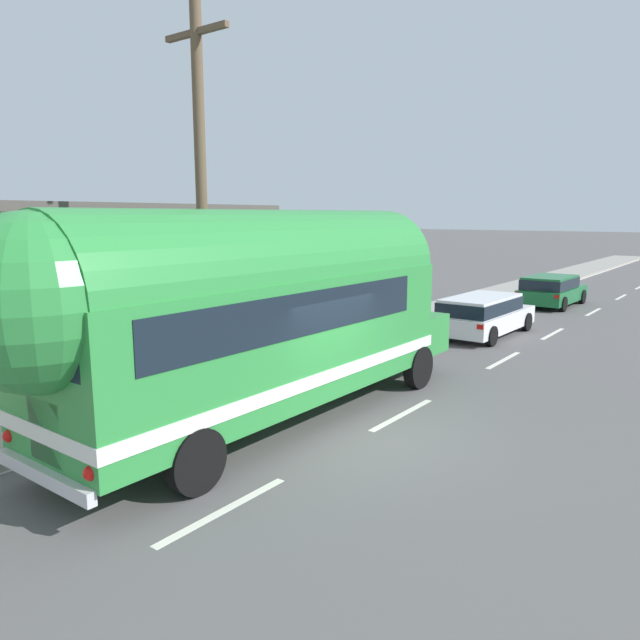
% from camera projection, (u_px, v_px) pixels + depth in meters
% --- Properties ---
extents(ground_plane, '(300.00, 300.00, 0.00)m').
position_uv_depth(ground_plane, '(361.00, 437.00, 10.93)').
color(ground_plane, '#565454').
extents(lane_markings, '(3.83, 80.00, 0.01)m').
position_uv_depth(lane_markings, '(490.00, 322.00, 22.71)').
color(lane_markings, silver).
rests_on(lane_markings, ground).
extents(sidewalk_slab, '(2.70, 90.00, 0.15)m').
position_uv_depth(sidewalk_slab, '(394.00, 324.00, 21.78)').
color(sidewalk_slab, gray).
rests_on(sidewalk_slab, ground).
extents(utility_pole, '(1.80, 0.24, 8.50)m').
position_uv_depth(utility_pole, '(202.00, 196.00, 12.67)').
color(utility_pole, brown).
rests_on(utility_pole, ground).
extents(painted_bus, '(2.65, 11.34, 4.12)m').
position_uv_depth(painted_bus, '(252.00, 310.00, 10.94)').
color(painted_bus, '#2D8C3D').
rests_on(painted_bus, ground).
extents(car_lead, '(1.99, 4.63, 1.37)m').
position_uv_depth(car_lead, '(483.00, 313.00, 19.93)').
color(car_lead, white).
rests_on(car_lead, ground).
extents(car_second, '(2.08, 4.41, 1.37)m').
position_uv_depth(car_second, '(551.00, 289.00, 26.49)').
color(car_second, '#196633').
rests_on(car_second, ground).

